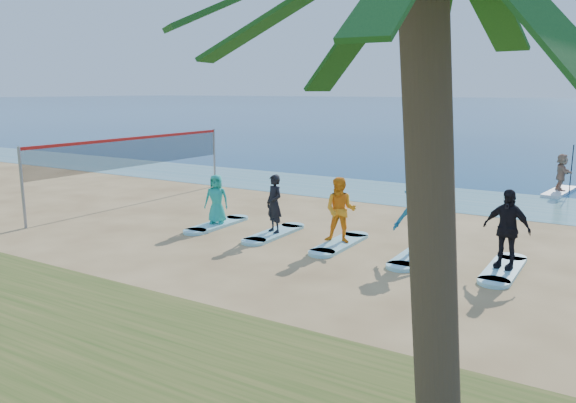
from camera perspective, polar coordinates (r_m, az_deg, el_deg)
The scene contains 16 objects.
ground at distance 14.65m, azimuth -6.23°, elevation -5.28°, with size 600.00×600.00×0.00m, color tan.
shallow_water at distance 23.60m, azimuth 9.53°, elevation 1.00°, with size 600.00×600.00×0.00m, color teal.
volleyball_net at distance 21.39m, azimuth -15.31°, elevation 4.83°, with size 0.25×9.09×2.50m.
paddleboard at distance 25.56m, azimuth 25.88°, elevation 0.91°, with size 0.70×3.00×0.12m, color silver.
paddleboarder at distance 25.44m, azimuth 26.03°, elevation 2.71°, with size 1.39×0.44×1.50m, color tan.
boat_offshore_a at distance 92.15m, azimuth 14.63°, elevation 8.33°, with size 2.83×8.44×1.93m, color silver.
surfboard_0 at distance 17.59m, azimuth -7.21°, elevation -2.33°, with size 0.70×2.20×0.09m, color #92DAE2.
student_0 at distance 17.42m, azimuth -7.28°, elevation 0.25°, with size 0.74×0.48×1.52m, color teal.
surfboard_1 at distance 16.38m, azimuth -1.39°, elevation -3.26°, with size 0.70×2.20×0.09m, color #92DAE2.
student_1 at distance 16.18m, azimuth -1.41°, elevation -0.21°, with size 0.62×0.40×1.69m, color black.
surfboard_2 at distance 15.37m, azimuth 5.29°, elevation -4.29°, with size 0.70×2.20×0.09m, color #92DAE2.
student_2 at distance 15.15m, azimuth 5.35°, elevation -0.88°, with size 0.87×0.67×1.78m, color orange.
surfboard_3 at distance 14.60m, azimuth 12.81°, elevation -5.37°, with size 0.70×2.20×0.09m, color #92DAE2.
student_3 at distance 14.36m, azimuth 12.97°, elevation -1.75°, with size 1.16×0.67×1.80m, color #1B6585.
surfboard_4 at distance 14.11m, azimuth 21.03°, elevation -6.45°, with size 0.70×2.20×0.09m, color #92DAE2.
student_4 at distance 13.85m, azimuth 21.32°, elevation -2.60°, with size 1.09×0.45×1.86m, color black.
Camera 1 is at (8.65, -11.07, 4.16)m, focal length 35.00 mm.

